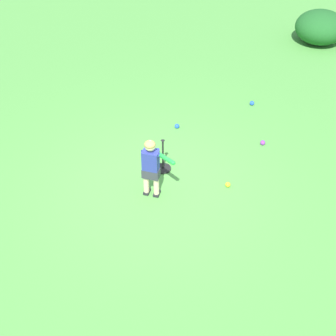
{
  "coord_description": "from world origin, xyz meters",
  "views": [
    {
      "loc": [
        5.17,
        -2.37,
        5.09
      ],
      "look_at": [
        0.16,
        0.13,
        0.45
      ],
      "focal_mm": 48.78,
      "sensor_mm": 36.0,
      "label": 1
    }
  ],
  "objects_px": {
    "play_ball_behind_batter": "(263,143)",
    "batting_tee": "(163,165)",
    "play_ball_by_bucket": "(177,126)",
    "play_ball_center_lawn": "(252,103)",
    "play_ball_far_right": "(228,185)",
    "child_batter": "(152,164)"
  },
  "relations": [
    {
      "from": "play_ball_behind_batter",
      "to": "play_ball_far_right",
      "type": "xyz_separation_m",
      "value": [
        0.71,
        -1.21,
        -0.0
      ]
    },
    {
      "from": "child_batter",
      "to": "batting_tee",
      "type": "height_order",
      "value": "child_batter"
    },
    {
      "from": "child_batter",
      "to": "play_ball_far_right",
      "type": "bearing_deg",
      "value": 72.21
    },
    {
      "from": "play_ball_behind_batter",
      "to": "batting_tee",
      "type": "bearing_deg",
      "value": -95.34
    },
    {
      "from": "play_ball_behind_batter",
      "to": "play_ball_far_right",
      "type": "bearing_deg",
      "value": -59.74
    },
    {
      "from": "play_ball_center_lawn",
      "to": "batting_tee",
      "type": "height_order",
      "value": "batting_tee"
    },
    {
      "from": "play_ball_by_bucket",
      "to": "play_ball_far_right",
      "type": "distance_m",
      "value": 1.9
    },
    {
      "from": "play_ball_by_bucket",
      "to": "play_ball_far_right",
      "type": "xyz_separation_m",
      "value": [
        1.9,
        -0.03,
        -0.0
      ]
    },
    {
      "from": "play_ball_far_right",
      "to": "batting_tee",
      "type": "bearing_deg",
      "value": -139.28
    },
    {
      "from": "play_ball_by_bucket",
      "to": "play_ball_behind_batter",
      "type": "bearing_deg",
      "value": 44.6
    },
    {
      "from": "play_ball_far_right",
      "to": "batting_tee",
      "type": "distance_m",
      "value": 1.18
    },
    {
      "from": "child_batter",
      "to": "play_ball_center_lawn",
      "type": "relative_size",
      "value": 11.49
    },
    {
      "from": "play_ball_by_bucket",
      "to": "play_ball_center_lawn",
      "type": "relative_size",
      "value": 0.98
    },
    {
      "from": "play_ball_by_bucket",
      "to": "play_ball_center_lawn",
      "type": "xyz_separation_m",
      "value": [
        -0.05,
        1.8,
        0.0
      ]
    },
    {
      "from": "batting_tee",
      "to": "play_ball_by_bucket",
      "type": "bearing_deg",
      "value": 141.76
    },
    {
      "from": "play_ball_behind_batter",
      "to": "play_ball_by_bucket",
      "type": "bearing_deg",
      "value": -135.4
    },
    {
      "from": "play_ball_center_lawn",
      "to": "batting_tee",
      "type": "relative_size",
      "value": 0.15
    },
    {
      "from": "play_ball_behind_batter",
      "to": "play_ball_by_bucket",
      "type": "distance_m",
      "value": 1.68
    },
    {
      "from": "play_ball_behind_batter",
      "to": "play_ball_center_lawn",
      "type": "xyz_separation_m",
      "value": [
        -1.25,
        0.62,
        0.0
      ]
    },
    {
      "from": "play_ball_far_right",
      "to": "child_batter",
      "type": "bearing_deg",
      "value": -107.79
    },
    {
      "from": "play_ball_center_lawn",
      "to": "play_ball_far_right",
      "type": "bearing_deg",
      "value": -43.12
    },
    {
      "from": "play_ball_far_right",
      "to": "play_ball_by_bucket",
      "type": "bearing_deg",
      "value": 179.08
    }
  ]
}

